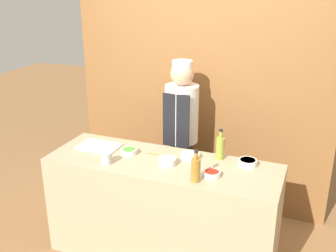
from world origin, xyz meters
The scene contains 13 objects.
cabinet_wall centered at (0.00, 1.11, 1.20)m, with size 2.77×0.18×2.40m.
counter centered at (0.00, 0.00, 0.47)m, with size 2.00×0.67×0.94m.
sauce_bowl_brown centered at (0.20, 0.16, 0.96)m, with size 0.17×0.17×0.04m.
sauce_bowl_orange centered at (0.06, -0.03, 0.97)m, with size 0.15×0.15×0.06m.
sauce_bowl_red centered at (0.46, -0.10, 0.96)m, with size 0.14×0.14×0.04m.
sauce_bowl_yellow centered at (0.69, 0.20, 0.96)m, with size 0.16×0.16×0.05m.
sauce_bowl_green centered at (-0.34, 0.05, 0.96)m, with size 0.14×0.14×0.04m.
cutting_board centered at (-0.66, 0.08, 0.95)m, with size 0.37×0.24×0.02m.
bottle_oil centered at (0.44, 0.25, 1.04)m, with size 0.07×0.07×0.27m.
bottle_vinegar centered at (0.37, -0.22, 1.04)m, with size 0.07×0.07×0.26m.
cup_steel centered at (-0.42, -0.20, 0.98)m, with size 0.09×0.09×0.10m.
wooden_spoon centered at (-0.06, 0.12, 0.95)m, with size 0.23×0.04×0.02m.
chef_center centered at (-0.07, 0.68, 0.92)m, with size 0.33×0.33×1.68m.
Camera 1 is at (1.16, -2.79, 2.38)m, focal length 42.00 mm.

